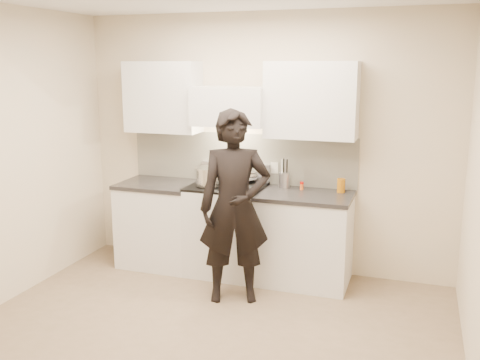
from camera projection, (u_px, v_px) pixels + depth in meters
name	position (u px, v px, depth m)	size (l,w,h in m)	color
ground_plane	(202.00, 339.00, 4.31)	(4.00, 4.00, 0.00)	#826C54
room_shell	(210.00, 136.00, 4.33)	(4.04, 3.54, 2.70)	beige
stove	(227.00, 229.00, 5.62)	(0.76, 0.65, 0.96)	silver
counter_right	(304.00, 238.00, 5.37)	(0.92, 0.67, 0.92)	silver
counter_left	(160.00, 223.00, 5.87)	(0.82, 0.67, 0.92)	silver
wok	(245.00, 174.00, 5.59)	(0.33, 0.40, 0.26)	#BDBDBD
stock_pot	(210.00, 176.00, 5.46)	(0.37, 0.34, 0.18)	#BDBDBD
utensil_crock	(284.00, 179.00, 5.51)	(0.11, 0.11, 0.30)	silver
spice_jar	(302.00, 186.00, 5.43)	(0.04, 0.04, 0.08)	orange
oil_glass	(341.00, 185.00, 5.31)	(0.08, 0.08, 0.14)	#A35E09
person	(235.00, 207.00, 4.88)	(0.65, 0.43, 1.79)	black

